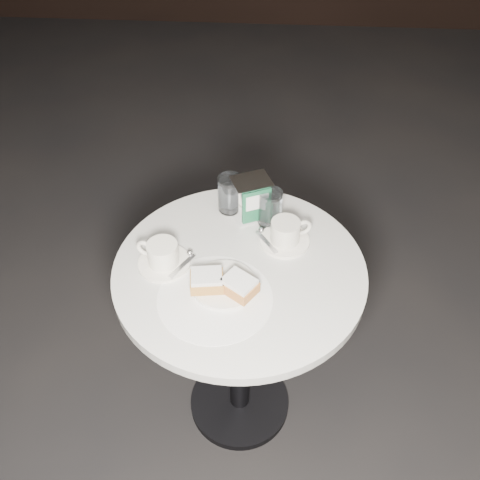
% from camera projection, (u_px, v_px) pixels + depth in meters
% --- Properties ---
extents(ground, '(7.00, 7.00, 0.00)m').
position_uv_depth(ground, '(240.00, 404.00, 1.99)').
color(ground, black).
rests_on(ground, ground).
extents(cafe_table, '(0.70, 0.70, 0.74)m').
position_uv_depth(cafe_table, '(240.00, 312.00, 1.61)').
color(cafe_table, black).
rests_on(cafe_table, ground).
extents(sugar_spill, '(0.39, 0.39, 0.00)m').
position_uv_depth(sugar_spill, '(215.00, 298.00, 1.39)').
color(sugar_spill, white).
rests_on(sugar_spill, cafe_table).
extents(beignet_plate, '(0.20, 0.20, 0.06)m').
position_uv_depth(beignet_plate, '(223.00, 284.00, 1.40)').
color(beignet_plate, silver).
rests_on(beignet_plate, cafe_table).
extents(coffee_cup_left, '(0.18, 0.18, 0.08)m').
position_uv_depth(coffee_cup_left, '(163.00, 256.00, 1.46)').
color(coffee_cup_left, white).
rests_on(coffee_cup_left, cafe_table).
extents(coffee_cup_right, '(0.18, 0.18, 0.07)m').
position_uv_depth(coffee_cup_right, '(286.00, 233.00, 1.52)').
color(coffee_cup_right, white).
rests_on(coffee_cup_right, cafe_table).
extents(water_glass_left, '(0.09, 0.09, 0.12)m').
position_uv_depth(water_glass_left, '(230.00, 194.00, 1.61)').
color(water_glass_left, silver).
rests_on(water_glass_left, cafe_table).
extents(water_glass_right, '(0.09, 0.09, 0.11)m').
position_uv_depth(water_glass_right, '(270.00, 208.00, 1.56)').
color(water_glass_right, silver).
rests_on(water_glass_right, cafe_table).
extents(napkin_dispenser, '(0.14, 0.12, 0.13)m').
position_uv_depth(napkin_dispenser, '(251.00, 198.00, 1.58)').
color(napkin_dispenser, silver).
rests_on(napkin_dispenser, cafe_table).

